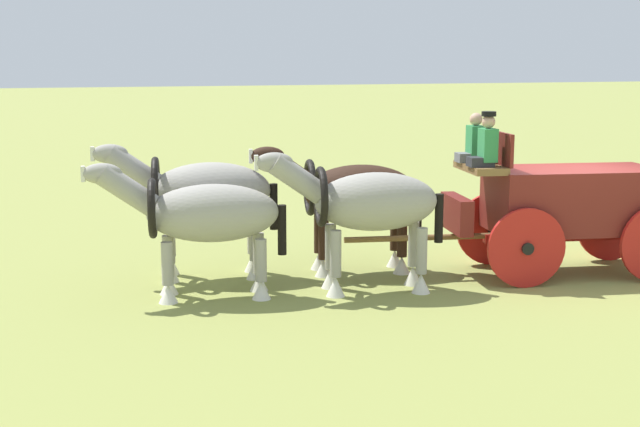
# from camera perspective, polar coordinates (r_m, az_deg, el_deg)

# --- Properties ---
(ground_plane) EXTENTS (220.00, 220.00, 0.00)m
(ground_plane) POSITION_cam_1_polar(r_m,az_deg,el_deg) (15.95, 16.10, -3.77)
(ground_plane) COLOR olive
(show_wagon) EXTENTS (5.93, 2.46, 2.87)m
(show_wagon) POSITION_cam_1_polar(r_m,az_deg,el_deg) (15.64, 15.80, 0.74)
(show_wagon) COLOR maroon
(show_wagon) RESTS_ON ground
(draft_horse_rear_near) EXTENTS (3.01, 1.34, 2.29)m
(draft_horse_rear_near) POSITION_cam_1_polar(r_m,az_deg,el_deg) (13.88, 3.15, 0.53)
(draft_horse_rear_near) COLOR #9E998E
(draft_horse_rear_near) RESTS_ON ground
(draft_horse_rear_off) EXTENTS (3.01, 1.36, 2.25)m
(draft_horse_rear_off) POSITION_cam_1_polar(r_m,az_deg,el_deg) (15.15, 2.17, 1.22)
(draft_horse_rear_off) COLOR #331E14
(draft_horse_rear_off) RESTS_ON ground
(draft_horse_lead_near) EXTENTS (3.08, 1.33, 2.16)m
(draft_horse_lead_near) POSITION_cam_1_polar(r_m,az_deg,el_deg) (13.63, -7.65, -0.18)
(draft_horse_lead_near) COLOR #9E998E
(draft_horse_lead_near) RESTS_ON ground
(draft_horse_lead_off) EXTENTS (3.06, 1.38, 2.33)m
(draft_horse_lead_off) POSITION_cam_1_polar(r_m,az_deg,el_deg) (14.88, -7.70, 1.25)
(draft_horse_lead_off) COLOR #9E998E
(draft_horse_lead_off) RESTS_ON ground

